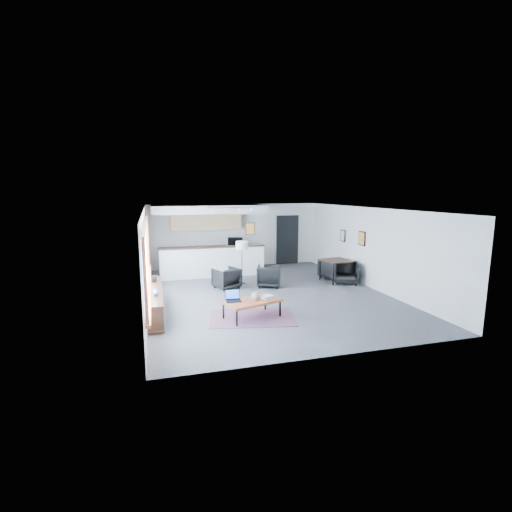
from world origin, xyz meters
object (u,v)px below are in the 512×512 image
object	(u,v)px
dining_table	(337,262)
microwave	(235,241)
dining_chair_far	(332,269)
book_stack	(268,297)
laptop	(233,297)
coffee_table	(252,302)
ceramic_pot	(256,296)
armchair_right	(269,275)
dining_chair_near	(346,273)
armchair_left	(226,277)
floor_lamp	(242,247)

from	to	relation	value
dining_table	microwave	distance (m)	4.37
dining_chair_far	book_stack	bearing A→B (deg)	20.86
laptop	book_stack	world-z (taller)	laptop
coffee_table	dining_table	xyz separation A→B (m)	(3.82, 2.87, 0.28)
coffee_table	ceramic_pot	distance (m)	0.17
ceramic_pot	dining_table	world-z (taller)	dining_table
armchair_right	dining_chair_near	distance (m)	2.67
armchair_left	floor_lamp	xyz separation A→B (m)	(0.65, 0.50, 0.89)
book_stack	dining_chair_near	xyz separation A→B (m)	(3.56, 2.47, -0.13)
dining_chair_far	dining_chair_near	bearing A→B (deg)	74.42
laptop	armchair_right	world-z (taller)	armchair_right
laptop	floor_lamp	world-z (taller)	floor_lamp
microwave	dining_table	bearing A→B (deg)	-40.28
laptop	dining_chair_near	xyz separation A→B (m)	(4.45, 2.39, -0.17)
armchair_left	dining_chair_far	xyz separation A→B (m)	(3.95, 0.36, -0.04)
dining_chair_near	floor_lamp	bearing A→B (deg)	-171.22
book_stack	armchair_right	world-z (taller)	armchair_right
dining_chair_near	microwave	world-z (taller)	microwave
ceramic_pot	dining_chair_near	size ratio (longest dim) A/B	0.32
coffee_table	dining_chair_far	size ratio (longest dim) A/B	2.32
armchair_right	dining_table	xyz separation A→B (m)	(2.48, 0.03, 0.31)
armchair_left	floor_lamp	world-z (taller)	floor_lamp
dining_table	armchair_right	bearing A→B (deg)	-179.42
coffee_table	armchair_right	world-z (taller)	armchair_right
floor_lamp	dining_chair_far	world-z (taller)	floor_lamp
dining_chair_far	laptop	bearing A→B (deg)	13.74
floor_lamp	dining_chair_far	size ratio (longest dim) A/B	2.20
coffee_table	ceramic_pot	world-z (taller)	ceramic_pot
floor_lamp	dining_chair_near	distance (m)	3.65
book_stack	coffee_table	bearing A→B (deg)	-174.55
laptop	dining_chair_far	bearing A→B (deg)	38.47
armchair_left	floor_lamp	bearing A→B (deg)	-164.84
coffee_table	dining_chair_far	distance (m)	5.12
ceramic_pot	armchair_left	size ratio (longest dim) A/B	0.30
armchair_right	floor_lamp	bearing A→B (deg)	-18.25
laptop	dining_table	distance (m)	5.09
armchair_left	laptop	bearing A→B (deg)	59.28
coffee_table	armchair_left	bearing A→B (deg)	72.76
ceramic_pot	dining_table	bearing A→B (deg)	37.78
ceramic_pot	dining_chair_near	bearing A→B (deg)	33.03
floor_lamp	dining_table	xyz separation A→B (m)	(3.24, -0.60, -0.57)
dining_table	dining_chair_far	bearing A→B (deg)	81.22
coffee_table	book_stack	bearing A→B (deg)	-12.99
armchair_left	microwave	world-z (taller)	microwave
book_stack	dining_chair_far	xyz separation A→B (m)	(3.46, 3.28, -0.16)
laptop	armchair_left	size ratio (longest dim) A/B	0.51
armchair_left	floor_lamp	size ratio (longest dim) A/B	0.51
dining_chair_near	armchair_right	bearing A→B (deg)	-162.71
armchair_right	microwave	size ratio (longest dim) A/B	1.32
armchair_right	dining_chair_near	bearing A→B (deg)	-166.09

